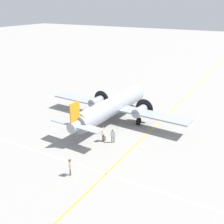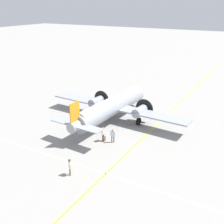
# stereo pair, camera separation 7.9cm
# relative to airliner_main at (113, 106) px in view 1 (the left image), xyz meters

# --- Properties ---
(ground_plane) EXTENTS (300.00, 300.00, 0.00)m
(ground_plane) POSITION_rel_airliner_main_xyz_m (0.38, -0.02, -2.40)
(ground_plane) COLOR gray
(apron_line_eastwest) EXTENTS (120.00, 0.16, 0.01)m
(apron_line_eastwest) POSITION_rel_airliner_main_xyz_m (0.38, 6.05, -2.40)
(apron_line_eastwest) COLOR gold
(apron_line_eastwest) RESTS_ON ground_plane
(apron_line_northsouth) EXTENTS (0.16, 120.00, 0.01)m
(apron_line_northsouth) POSITION_rel_airliner_main_xyz_m (12.30, -0.02, -2.40)
(apron_line_northsouth) COLOR silver
(apron_line_northsouth) RESTS_ON ground_plane
(airliner_main) EXTENTS (17.73, 22.23, 5.41)m
(airliner_main) POSITION_rel_airliner_main_xyz_m (0.00, 0.00, 0.00)
(airliner_main) COLOR #9399A3
(airliner_main) RESTS_ON ground_plane
(crew_foreground) EXTENTS (0.49, 0.40, 1.73)m
(crew_foreground) POSITION_rel_airliner_main_xyz_m (14.18, 2.99, -1.32)
(crew_foreground) COLOR #473D2D
(crew_foreground) RESTS_ON ground_plane
(passenger_boarding) EXTENTS (0.63, 0.30, 1.87)m
(passenger_boarding) POSITION_rel_airliner_main_xyz_m (6.16, 2.00, -1.26)
(passenger_boarding) COLOR navy
(passenger_boarding) RESTS_ON ground_plane
(ramp_agent) EXTENTS (0.35, 0.58, 1.82)m
(ramp_agent) POSITION_rel_airliner_main_xyz_m (5.88, 3.25, -1.29)
(ramp_agent) COLOR #473D2D
(ramp_agent) RESTS_ON ground_plane
(suitcase_near_door) EXTENTS (0.45, 0.20, 0.64)m
(suitcase_near_door) POSITION_rel_airliner_main_xyz_m (6.15, 2.15, -2.10)
(suitcase_near_door) COLOR brown
(suitcase_near_door) RESTS_ON ground_plane
(traffic_cone) EXTENTS (0.41, 0.41, 0.54)m
(traffic_cone) POSITION_rel_airliner_main_xyz_m (4.65, -3.52, -2.15)
(traffic_cone) COLOR orange
(traffic_cone) RESTS_ON ground_plane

